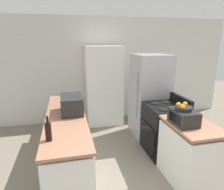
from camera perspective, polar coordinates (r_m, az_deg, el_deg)
name	(u,v)px	position (r m, az deg, el deg)	size (l,w,h in m)	color
wall_back	(99,70)	(5.12, -3.85, 7.05)	(7.00, 0.06, 2.60)	silver
counter_left	(67,142)	(3.41, -12.60, -13.04)	(0.60, 2.38, 0.91)	silver
counter_right	(189,154)	(3.24, 21.16, -15.44)	(0.60, 0.86, 0.91)	silver
pantry_cabinet	(104,86)	(4.88, -2.35, 2.57)	(0.87, 0.58, 1.92)	white
stove	(164,129)	(3.84, 14.66, -9.37)	(0.66, 0.72, 1.07)	black
refrigerator	(149,96)	(4.37, 10.65, -0.28)	(0.72, 0.75, 1.76)	#A3A3A8
microwave	(72,104)	(3.26, -11.41, -2.63)	(0.34, 0.54, 0.28)	black
wine_bottle	(48,131)	(2.45, -17.75, -9.84)	(0.07, 0.07, 0.30)	black
toaster_oven	(183,117)	(2.95, 19.74, -5.96)	(0.29, 0.40, 0.20)	black
fruit_bowl	(183,107)	(2.91, 19.66, -3.36)	(0.23, 0.23, 0.10)	black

